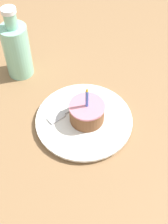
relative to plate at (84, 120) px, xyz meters
name	(u,v)px	position (x,y,z in m)	size (l,w,h in m)	color
ground_plane	(73,133)	(-0.03, -0.02, -0.03)	(2.40, 2.40, 0.04)	olive
plate	(84,120)	(0.00, 0.00, 0.00)	(0.25, 0.25, 0.02)	white
cake_slice	(87,112)	(0.01, 0.00, 0.04)	(0.09, 0.09, 0.12)	brown
fork	(71,108)	(-0.03, 0.03, 0.01)	(0.15, 0.12, 0.00)	silver
bottle	(17,49)	(-0.19, 0.20, 0.08)	(0.08, 0.08, 0.22)	#8CD1B2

